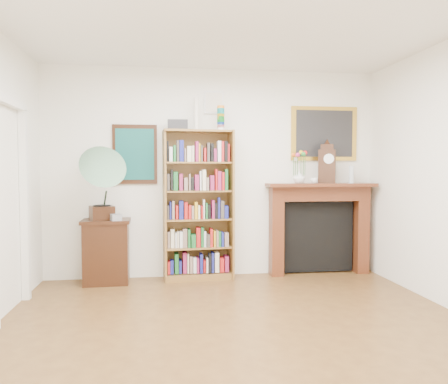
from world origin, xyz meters
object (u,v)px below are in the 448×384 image
object	(u,v)px
bottle_right	(351,176)
flower_vase	(299,177)
bottle_left	(351,174)
gramophone	(100,179)
bookshelf	(198,196)
fireplace	(319,220)
side_cabinet	(106,251)
cd_stack	(116,217)
mantel_clock	(327,164)
teacup	(314,181)

from	to	relation	value
bottle_right	flower_vase	bearing A→B (deg)	179.96
bottle_left	gramophone	bearing A→B (deg)	-176.73
bookshelf	bottle_right	world-z (taller)	bookshelf
fireplace	bottle_right	bearing A→B (deg)	-6.23
bottle_left	bottle_right	xyz separation A→B (m)	(0.01, 0.03, -0.02)
side_cabinet	cd_stack	bearing A→B (deg)	-47.56
cd_stack	mantel_clock	world-z (taller)	mantel_clock
fireplace	side_cabinet	bearing A→B (deg)	-176.51
bookshelf	cd_stack	xyz separation A→B (m)	(-1.04, -0.20, -0.24)
gramophone	bottle_left	size ratio (longest dim) A/B	3.80
flower_vase	teacup	distance (m)	0.21
side_cabinet	flower_vase	distance (m)	2.72
side_cabinet	bottle_right	xyz separation A→B (m)	(3.30, 0.07, 0.95)
flower_vase	bottle_right	distance (m)	0.75
gramophone	bookshelf	bearing A→B (deg)	-10.12
bottle_left	side_cabinet	bearing A→B (deg)	-179.19
side_cabinet	teacup	size ratio (longest dim) A/B	8.58
side_cabinet	gramophone	xyz separation A→B (m)	(-0.05, -0.14, 0.92)
side_cabinet	flower_vase	size ratio (longest dim) A/B	4.87
gramophone	flower_vase	world-z (taller)	gramophone
flower_vase	bookshelf	bearing A→B (deg)	-179.25
cd_stack	flower_vase	xyz separation A→B (m)	(2.42, 0.22, 0.49)
flower_vase	teacup	world-z (taller)	flower_vase
cd_stack	mantel_clock	bearing A→B (deg)	4.65
bookshelf	flower_vase	world-z (taller)	bookshelf
gramophone	cd_stack	bearing A→B (deg)	-19.24
bottle_left	teacup	bearing A→B (deg)	-176.64
mantel_clock	bottle_right	distance (m)	0.38
mantel_clock	bottle_right	world-z (taller)	mantel_clock
cd_stack	bottle_right	world-z (taller)	bottle_right
fireplace	gramophone	size ratio (longest dim) A/B	1.64
fireplace	bottle_left	xyz separation A→B (m)	(0.43, -0.08, 0.63)
bottle_right	gramophone	bearing A→B (deg)	-176.29
side_cabinet	mantel_clock	bearing A→B (deg)	0.03
side_cabinet	teacup	bearing A→B (deg)	-1.31
fireplace	cd_stack	xyz separation A→B (m)	(-2.72, -0.27, 0.11)
teacup	bottle_left	bearing A→B (deg)	3.36
mantel_clock	gramophone	bearing A→B (deg)	-151.33
bottle_right	fireplace	bearing A→B (deg)	172.85
side_cabinet	mantel_clock	size ratio (longest dim) A/B	1.53
bookshelf	mantel_clock	size ratio (longest dim) A/B	4.24
side_cabinet	flower_vase	xyz separation A→B (m)	(2.55, 0.07, 0.94)
bookshelf	bottle_right	bearing A→B (deg)	-4.26
side_cabinet	bottle_left	size ratio (longest dim) A/B	3.40
fireplace	mantel_clock	distance (m)	0.78
teacup	gramophone	bearing A→B (deg)	-176.75
fireplace	cd_stack	distance (m)	2.73
bookshelf	gramophone	world-z (taller)	bookshelf
teacup	bookshelf	bearing A→B (deg)	178.51
bookshelf	side_cabinet	xyz separation A→B (m)	(-1.18, -0.06, -0.69)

